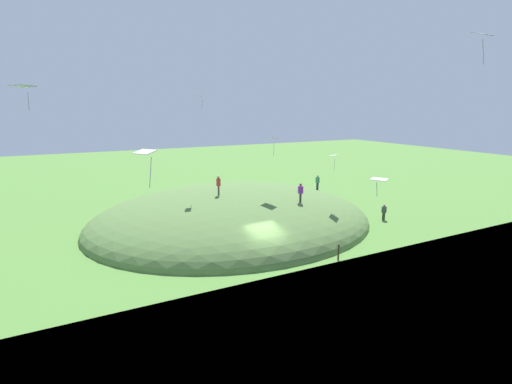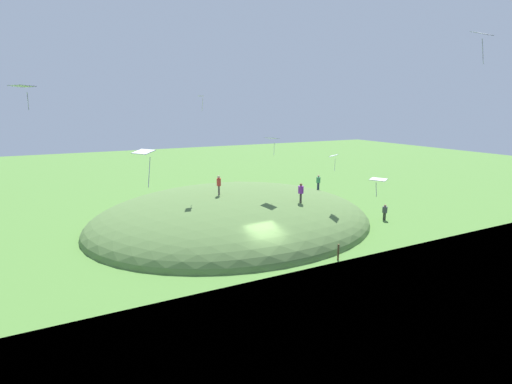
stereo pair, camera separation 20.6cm
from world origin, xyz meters
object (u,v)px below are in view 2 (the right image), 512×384
Objects in this scene: kite_8 at (201,97)px; mooring_post at (338,252)px; person_on_hilltop at (219,183)px; kite_5 at (272,139)px; kite_3 at (482,35)px; kite_4 at (22,87)px; kite_11 at (334,156)px; kite_10 at (378,180)px; person_walking_path at (318,181)px; kite_0 at (144,153)px; person_watching_kites at (385,211)px; person_near_shore at (301,191)px.

kite_8 is 1.13× the size of mooring_post.
kite_5 is at bearing 107.72° from person_on_hilltop.
person_on_hilltop is 1.11× the size of kite_3.
kite_11 is at bearing -80.04° from kite_4.
mooring_post is (4.48, -1.06, -6.18)m from kite_10.
kite_4 is (-10.58, 26.10, 8.78)m from person_walking_path.
kite_11 is (-6.57, 3.32, 3.58)m from person_walking_path.
person_walking_path is at bearing 137.67° from person_on_hilltop.
mooring_post is (-12.71, 7.43, -2.52)m from person_walking_path.
person_walking_path is (2.02, -12.38, -1.22)m from person_on_hilltop.
person_on_hilltop is 17.85m from kite_4.
person_on_hilltop is 12.36m from mooring_post.
person_walking_path is 19.51m from kite_10.
kite_0 is 1.31× the size of kite_4.
kite_8 is at bearing 23.37° from mooring_post.
kite_4 is at bearing 83.49° from mooring_post.
kite_3 is (-13.93, 8.94, 13.39)m from person_watching_kites.
person_watching_kites is 26.29m from kite_0.
kite_5 is at bearing 3.18° from mooring_post.
person_on_hilltop is 1.03× the size of person_near_shore.
person_on_hilltop is at bearing -58.05° from kite_4.
kite_11 is (7.09, -17.68, -1.93)m from kite_0.
kite_4 reaches higher than kite_8.
mooring_post is (-6.69, 1.12, -3.19)m from person_near_shore.
kite_0 is at bearing 139.21° from person_near_shore.
kite_11 is (-6.78, -9.69, -5.08)m from kite_8.
kite_0 is 19.15m from kite_11.
kite_10 is (3.46, 2.72, -7.59)m from kite_3.
kite_0 is at bearing 111.84° from kite_11.
person_watching_kites is (-0.69, -9.49, -2.81)m from person_near_shore.
kite_0 is at bearing 127.30° from kite_5.
person_watching_kites is 1.43× the size of kite_10.
person_watching_kites is 1.32× the size of mooring_post.
mooring_post is (-2.13, -18.68, -11.30)m from kite_4.
person_walking_path is at bearing -90.92° from kite_8.
person_watching_kites is 1.17× the size of kite_8.
kite_3 reaches higher than person_near_shore.
kite_5 is 13.57m from kite_10.
kite_10 is 0.76× the size of kite_11.
kite_11 is (-2.87, -4.61, -1.50)m from kite_5.
kite_0 is 1.19× the size of kite_3.
person_walking_path is 0.87× the size of kite_0.
person_near_shore is 1.07× the size of person_watching_kites.
person_on_hilltop reaches higher than person_watching_kites.
kite_5 reaches higher than person_walking_path.
kite_3 is 8.78m from kite_10.
kite_5 is 5.64m from kite_11.
kite_11 is (-0.56, -2.99, 2.91)m from person_near_shore.
kite_8 reaches higher than person_on_hilltop.
person_near_shore is at bearing -77.03° from kite_4.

